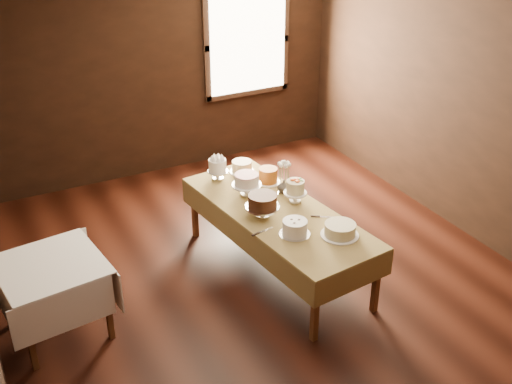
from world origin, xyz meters
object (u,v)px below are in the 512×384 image
object	(u,v)px
cake_cream	(340,230)
cake_server_b	(328,217)
cake_server_e	(266,230)
cake_lattice	(247,185)
cake_caramel	(268,176)
flower_vase	(284,186)
cake_server_d	(280,192)
cake_meringue	(218,170)
display_table	(277,215)
cake_swirl	(295,228)
cake_server_c	(255,199)
cake_flowers	(295,192)
cake_chocolate	(262,206)
side_table	(51,272)
cake_speckled	(242,167)
cake_server_a	(298,220)

from	to	relation	value
cake_cream	cake_server_b	distance (m)	0.35
cake_server_b	cake_server_e	bearing A→B (deg)	-153.47
cake_lattice	cake_server_e	xyz separation A→B (m)	(-0.16, -0.72, -0.10)
cake_caramel	flower_vase	size ratio (longest dim) A/B	1.97
cake_server_d	flower_vase	world-z (taller)	flower_vase
cake_cream	cake_meringue	bearing A→B (deg)	108.10
display_table	cake_swirl	distance (m)	0.50
cake_server_e	cake_server_c	bearing A→B (deg)	61.01
cake_flowers	cake_lattice	bearing A→B (deg)	135.27
cake_cream	cake_server_e	bearing A→B (deg)	144.65
cake_chocolate	cake_server_e	xyz separation A→B (m)	(-0.09, -0.24, -0.11)
display_table	side_table	distance (m)	2.19
side_table	cake_server_c	xyz separation A→B (m)	(2.09, 0.26, 0.07)
display_table	cake_lattice	distance (m)	0.48
cake_speckled	cake_meringue	bearing A→B (deg)	-173.23
cake_server_c	flower_vase	size ratio (longest dim) A/B	1.71
cake_server_b	cake_meringue	bearing A→B (deg)	148.04
cake_server_d	cake_speckled	bearing A→B (deg)	66.95
display_table	cake_caramel	size ratio (longest dim) A/B	8.59
cake_server_c	cake_swirl	bearing A→B (deg)	155.53
cake_server_e	cake_speckled	bearing A→B (deg)	62.48
display_table	cake_server_e	size ratio (longest dim) A/B	9.88
cake_speckled	cake_lattice	size ratio (longest dim) A/B	0.99
cake_server_d	flower_vase	xyz separation A→B (m)	(0.03, -0.03, 0.07)
cake_lattice	cake_server_c	size ratio (longest dim) A/B	1.30
cake_caramel	cake_chocolate	size ratio (longest dim) A/B	0.74
cake_chocolate	cake_cream	world-z (taller)	cake_chocolate
cake_meringue	cake_server_c	size ratio (longest dim) A/B	1.01
cake_meringue	cake_server_b	world-z (taller)	cake_meringue
side_table	cake_flowers	xyz separation A→B (m)	(2.43, 0.02, 0.17)
cake_speckled	cake_swirl	world-z (taller)	cake_swirl
cake_server_a	cake_chocolate	bearing A→B (deg)	133.34
cake_caramel	cake_server_e	world-z (taller)	cake_caramel
flower_vase	cake_lattice	bearing A→B (deg)	159.64
cake_cream	cake_flowers	bearing A→B (deg)	92.38
cake_meringue	cake_speckled	world-z (taller)	cake_meringue
cake_caramel	cake_server_b	size ratio (longest dim) A/B	1.15
cake_caramel	cake_server_b	bearing A→B (deg)	-80.21
cake_server_e	flower_vase	xyz separation A→B (m)	(0.52, 0.58, 0.07)
cake_speckled	cake_server_c	xyz separation A→B (m)	(-0.16, -0.62, -0.06)
side_table	cake_server_b	distance (m)	2.58
display_table	side_table	bearing A→B (deg)	178.57
cake_meringue	cake_server_c	xyz separation A→B (m)	(0.15, -0.58, -0.11)
cake_lattice	cake_server_e	distance (m)	0.74
cake_server_c	cake_server_d	xyz separation A→B (m)	(0.30, 0.02, 0.00)
cake_server_d	cake_swirl	bearing A→B (deg)	-145.95
display_table	cake_speckled	size ratio (longest dim) A/B	7.68
display_table	cake_server_b	xyz separation A→B (m)	(0.36, -0.35, 0.06)
cake_speckled	cake_flowers	world-z (taller)	cake_flowers
cake_speckled	cake_chocolate	distance (m)	1.01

